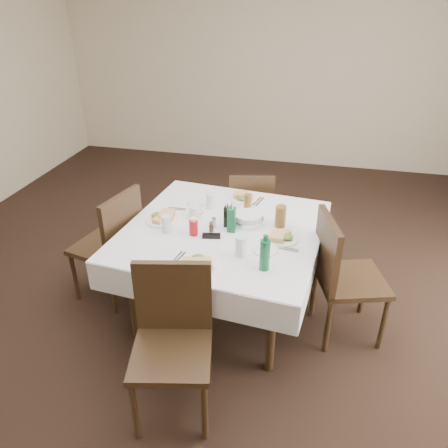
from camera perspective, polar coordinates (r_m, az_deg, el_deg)
name	(u,v)px	position (r m, az deg, el deg)	size (l,w,h in m)	color
ground_plane	(206,303)	(3.77, -2.34, -10.26)	(7.00, 7.00, 0.00)	black
room_shell	(201,99)	(3.00, -3.01, 16.00)	(6.04, 7.04, 2.80)	beige
dining_table	(223,237)	(3.32, -0.16, -1.66)	(1.57, 1.57, 0.76)	black
chair_north	(251,208)	(4.17, 3.50, 2.07)	(0.49, 0.49, 0.87)	black
chair_south	(173,332)	(2.70, -6.73, -13.78)	(0.55, 0.55, 0.98)	black
chair_east	(340,271)	(3.26, 14.89, -5.95)	(0.59, 0.59, 0.99)	black
chair_west	(114,240)	(3.64, -14.23, -2.02)	(0.56, 0.56, 0.98)	black
meal_north	(243,197)	(3.73, 2.48, 3.51)	(0.23, 0.23, 0.05)	white
meal_south	(198,264)	(2.85, -3.48, -5.18)	(0.26, 0.26, 0.06)	white
meal_east	(282,237)	(3.16, 7.53, -1.69)	(0.24, 0.24, 0.05)	white
meal_west	(162,218)	(3.42, -8.04, 0.84)	(0.26, 0.26, 0.06)	white
side_plate_a	(197,202)	(3.67, -3.60, 2.85)	(0.17, 0.17, 0.01)	white
side_plate_b	(266,250)	(3.03, 5.46, -3.39)	(0.18, 0.18, 0.01)	white
water_n	(211,201)	(3.56, -1.77, 3.01)	(0.07, 0.07, 0.13)	silver
water_s	(241,246)	(2.93, 2.24, -2.89)	(0.08, 0.08, 0.14)	silver
water_e	(279,217)	(3.35, 7.20, 0.87)	(0.06, 0.06, 0.11)	silver
water_w	(167,224)	(3.24, -7.50, 0.02)	(0.07, 0.07, 0.13)	silver
iced_tea_a	(248,202)	(3.55, 3.14, 2.91)	(0.06, 0.06, 0.13)	brown
iced_tea_b	(281,216)	(3.30, 7.39, 0.99)	(0.08, 0.08, 0.17)	brown
bread_basket	(248,219)	(3.35, 3.21, 0.68)	(0.24, 0.24, 0.08)	silver
oil_cruet_dark	(227,216)	(3.28, 0.45, 1.08)	(0.05, 0.05, 0.20)	black
oil_cruet_green	(232,219)	(3.20, 1.02, 0.71)	(0.06, 0.06, 0.24)	#155F33
ketchup_bottle	(194,227)	(3.18, -4.00, -0.38)	(0.06, 0.06, 0.14)	#B71015
salt_shaker	(214,223)	(3.29, -1.35, 0.19)	(0.03, 0.03, 0.08)	white
pepper_shaker	(211,227)	(3.23, -1.68, -0.39)	(0.03, 0.03, 0.08)	#44321B
coffee_mug	(195,212)	(3.44, -3.87, 1.55)	(0.14, 0.12, 0.09)	white
sunglasses	(211,236)	(3.16, -1.66, -1.55)	(0.14, 0.07, 0.03)	black
green_bottle	(265,254)	(2.78, 5.35, -3.98)	(0.07, 0.07, 0.25)	#155F33
sugar_caddy	(271,237)	(3.15, 6.21, -1.74)	(0.09, 0.06, 0.04)	white
cutlery_n	(258,202)	(3.69, 4.51, 2.93)	(0.08, 0.18, 0.01)	silver
cutlery_s	(178,258)	(2.95, -5.98, -4.41)	(0.06, 0.16, 0.01)	silver
cutlery_e	(287,249)	(3.06, 8.27, -3.27)	(0.16, 0.06, 0.01)	silver
cutlery_w	(177,209)	(3.58, -6.16, 1.96)	(0.16, 0.04, 0.01)	silver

